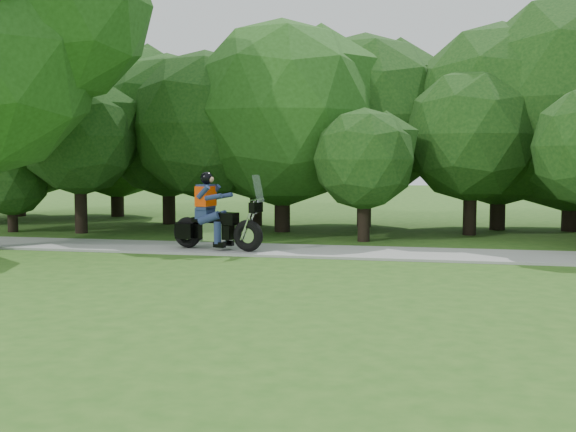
{
  "coord_description": "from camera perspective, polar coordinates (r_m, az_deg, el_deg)",
  "views": [
    {
      "loc": [
        0.94,
        -9.59,
        2.41
      ],
      "look_at": [
        -1.88,
        3.79,
        1.26
      ],
      "focal_mm": 45.0,
      "sensor_mm": 36.0,
      "label": 1
    }
  ],
  "objects": [
    {
      "name": "ground",
      "position": [
        9.94,
        6.21,
        -9.27
      ],
      "size": [
        100.0,
        100.0,
        0.0
      ],
      "primitive_type": "plane",
      "color": "#2B5A19",
      "rests_on": "ground"
    },
    {
      "name": "walkway",
      "position": [
        17.78,
        8.79,
        -2.95
      ],
      "size": [
        60.0,
        2.2,
        0.06
      ],
      "primitive_type": "cube",
      "color": "gray",
      "rests_on": "ground"
    },
    {
      "name": "tree_line",
      "position": [
        24.18,
        11.04,
        7.62
      ],
      "size": [
        40.14,
        11.82,
        7.58
      ],
      "color": "black",
      "rests_on": "ground"
    },
    {
      "name": "touring_motorcycle",
      "position": [
        18.15,
        -6.05,
        -0.42
      ],
      "size": [
        2.53,
        1.17,
        1.95
      ],
      "rotation": [
        0.0,
        0.0,
        -0.24
      ],
      "color": "black",
      "rests_on": "walkway"
    }
  ]
}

